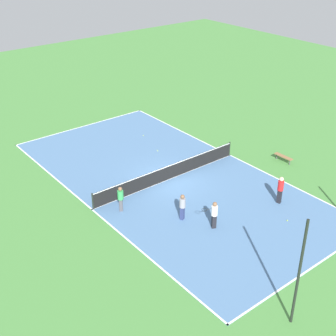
{
  "coord_description": "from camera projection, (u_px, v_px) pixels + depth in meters",
  "views": [
    {
      "loc": [
        17.0,
        21.37,
        15.62
      ],
      "look_at": [
        0.0,
        0.0,
        0.9
      ],
      "focal_mm": 50.0,
      "sensor_mm": 36.0,
      "label": 1
    }
  ],
  "objects": [
    {
      "name": "ground_plane",
      "position": [
        168.0,
        180.0,
        31.45
      ],
      "size": [
        80.0,
        80.0,
        0.0
      ],
      "primitive_type": "plane",
      "color": "#47843D"
    },
    {
      "name": "court_surface",
      "position": [
        168.0,
        180.0,
        31.44
      ],
      "size": [
        11.85,
        23.19,
        0.02
      ],
      "color": "#4C729E",
      "rests_on": "ground_plane"
    },
    {
      "name": "tennis_net",
      "position": [
        168.0,
        172.0,
        31.17
      ],
      "size": [
        11.65,
        0.1,
        1.09
      ],
      "color": "black",
      "rests_on": "court_surface"
    },
    {
      "name": "bench",
      "position": [
        283.0,
        157.0,
        33.58
      ],
      "size": [
        0.36,
        1.48,
        0.45
      ],
      "rotation": [
        0.0,
        0.0,
        1.57
      ],
      "color": "olive",
      "rests_on": "ground_plane"
    },
    {
      "name": "player_coach_red",
      "position": [
        280.0,
        188.0,
        28.41
      ],
      "size": [
        0.43,
        0.43,
        1.8
      ],
      "rotation": [
        0.0,
        0.0,
        4.94
      ],
      "color": "black",
      "rests_on": "court_surface"
    },
    {
      "name": "player_baseline_gray",
      "position": [
        182.0,
        205.0,
        26.89
      ],
      "size": [
        0.47,
        0.47,
        1.65
      ],
      "rotation": [
        0.0,
        0.0,
        3.51
      ],
      "color": "navy",
      "rests_on": "court_surface"
    },
    {
      "name": "player_far_white",
      "position": [
        214.0,
        213.0,
        26.11
      ],
      "size": [
        0.99,
        0.69,
        1.7
      ],
      "rotation": [
        0.0,
        0.0,
        5.85
      ],
      "color": "black",
      "rests_on": "court_surface"
    },
    {
      "name": "player_far_green",
      "position": [
        121.0,
        197.0,
        27.69
      ],
      "size": [
        0.5,
        0.5,
        1.63
      ],
      "rotation": [
        0.0,
        0.0,
        4.09
      ],
      "color": "#4C4C51",
      "rests_on": "court_surface"
    },
    {
      "name": "tennis_ball_right_alley",
      "position": [
        287.0,
        220.0,
        27.15
      ],
      "size": [
        0.07,
        0.07,
        0.07
      ],
      "primitive_type": "sphere",
      "color": "#CCE033",
      "rests_on": "court_surface"
    },
    {
      "name": "tennis_ball_midcourt",
      "position": [
        158.0,
        151.0,
        35.22
      ],
      "size": [
        0.07,
        0.07,
        0.07
      ],
      "primitive_type": "sphere",
      "color": "#CCE033",
      "rests_on": "court_surface"
    },
    {
      "name": "tennis_ball_near_net",
      "position": [
        143.0,
        136.0,
        37.66
      ],
      "size": [
        0.07,
        0.07,
        0.07
      ],
      "primitive_type": "sphere",
      "color": "#CCE033",
      "rests_on": "court_surface"
    },
    {
      "name": "fence_post_back_right",
      "position": [
        299.0,
        274.0,
        19.17
      ],
      "size": [
        0.12,
        0.12,
        5.39
      ],
      "color": "black",
      "rests_on": "ground_plane"
    }
  ]
}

